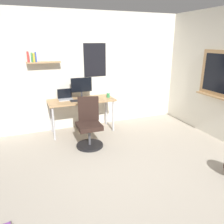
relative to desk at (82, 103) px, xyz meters
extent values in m
plane|color=#ADA393|center=(0.14, -2.08, -0.66)|extent=(5.20, 5.20, 0.00)
cube|color=silver|center=(0.14, 0.37, 0.64)|extent=(5.00, 0.10, 2.60)
cube|color=tan|center=(-0.70, 0.22, 0.89)|extent=(0.68, 0.20, 0.02)
cube|color=black|center=(0.43, 0.32, 0.89)|extent=(0.52, 0.01, 0.74)
cube|color=#C63833|center=(-0.99, 0.25, 1.00)|extent=(0.04, 0.14, 0.20)
cube|color=silver|center=(-0.95, 0.25, 0.98)|extent=(0.03, 0.14, 0.16)
cube|color=#3D934C|center=(-0.92, 0.25, 0.99)|extent=(0.02, 0.14, 0.18)
cube|color=gold|center=(-0.88, 0.25, 0.98)|extent=(0.04, 0.14, 0.17)
cube|color=#3851B2|center=(-0.84, 0.25, 0.99)|extent=(0.03, 0.14, 0.19)
cube|color=tan|center=(2.52, -1.36, 0.69)|extent=(0.04, 1.10, 0.90)
cube|color=black|center=(2.51, -1.36, 0.69)|extent=(0.01, 0.94, 0.76)
cube|color=tan|center=(2.48, -1.36, 0.22)|extent=(0.12, 1.10, 0.03)
cube|color=tan|center=(0.00, 0.00, 0.06)|extent=(1.44, 0.59, 0.03)
cylinder|color=#B7B7BC|center=(-0.66, -0.23, -0.31)|extent=(0.04, 0.04, 0.71)
cylinder|color=#B7B7BC|center=(0.66, -0.23, -0.31)|extent=(0.04, 0.04, 0.71)
cylinder|color=#B7B7BC|center=(-0.66, 0.23, -0.31)|extent=(0.04, 0.04, 0.71)
cylinder|color=#B7B7BC|center=(0.66, 0.23, -0.31)|extent=(0.04, 0.04, 0.71)
cylinder|color=black|center=(-0.06, -0.79, -0.64)|extent=(0.52, 0.52, 0.04)
cylinder|color=#4C4C51|center=(-0.06, -0.79, -0.45)|extent=(0.05, 0.05, 0.34)
cube|color=black|center=(-0.06, -0.79, -0.24)|extent=(0.44, 0.44, 0.09)
cube|color=black|center=(-0.01, -0.59, 0.05)|extent=(0.40, 0.17, 0.48)
cube|color=#ADAFB5|center=(-0.32, 0.10, 0.09)|extent=(0.31, 0.21, 0.02)
cube|color=black|center=(-0.32, 0.20, 0.20)|extent=(0.31, 0.01, 0.21)
cylinder|color=#38383D|center=(0.04, 0.10, 0.09)|extent=(0.17, 0.17, 0.01)
cylinder|color=#38383D|center=(0.04, 0.10, 0.16)|extent=(0.03, 0.03, 0.14)
cube|color=black|center=(0.04, 0.09, 0.39)|extent=(0.46, 0.02, 0.31)
cube|color=black|center=(-0.07, -0.07, 0.09)|extent=(0.37, 0.13, 0.02)
ellipsoid|color=#262628|center=(0.21, -0.07, 0.10)|extent=(0.10, 0.06, 0.03)
cylinder|color=#338C4C|center=(0.62, -0.02, 0.12)|extent=(0.08, 0.08, 0.09)
camera|label=1|loc=(-1.08, -4.54, 1.32)|focal=35.03mm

